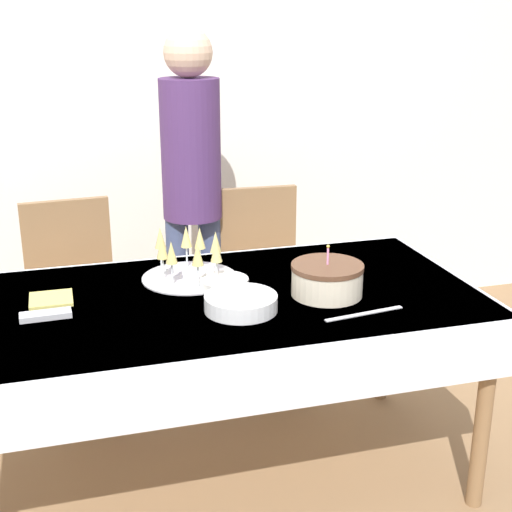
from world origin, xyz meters
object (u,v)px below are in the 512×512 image
dining_chair_far_right (262,278)px  person_standing (192,175)px  birthday_cake (327,279)px  plate_stack_dessert (224,283)px  plate_stack_main (241,303)px  champagne_tray (189,258)px  dining_chair_far_left (74,297)px

dining_chair_far_right → person_standing: bearing=159.9°
birthday_cake → person_standing: 1.07m
plate_stack_dessert → person_standing: bearing=86.9°
person_standing → birthday_cake: bearing=-73.7°
birthday_cake → plate_stack_main: 0.34m
champagne_tray → plate_stack_dessert: size_ratio=2.01×
birthday_cake → person_standing: (-0.30, 1.01, 0.19)m
dining_chair_far_right → plate_stack_main: size_ratio=3.75×
dining_chair_far_right → person_standing: 0.61m
birthday_cake → plate_stack_dessert: 0.39m
champagne_tray → dining_chair_far_left: bearing=126.0°
dining_chair_far_left → champagne_tray: (0.43, -0.60, 0.34)m
dining_chair_far_right → champagne_tray: champagne_tray is taller
birthday_cake → champagne_tray: size_ratio=0.71×
birthday_cake → plate_stack_main: size_ratio=1.04×
plate_stack_dessert → birthday_cake: bearing=-26.7°
birthday_cake → dining_chair_far_right: bearing=89.0°
plate_stack_main → person_standing: size_ratio=0.15×
dining_chair_far_left → dining_chair_far_right: bearing=0.0°
plate_stack_main → dining_chair_far_right: bearing=69.7°
birthday_cake → plate_stack_main: (-0.34, -0.06, -0.03)m
person_standing → plate_stack_main: bearing=-92.2°
dining_chair_far_left → birthday_cake: birthday_cake is taller
plate_stack_main → plate_stack_dessert: size_ratio=1.38×
dining_chair_far_left → plate_stack_main: size_ratio=3.75×
dining_chair_far_left → plate_stack_dessert: (0.54, -0.73, 0.28)m
plate_stack_main → person_standing: (0.04, 1.07, 0.22)m
dining_chair_far_right → champagne_tray: 0.83m
champagne_tray → person_standing: (0.15, 0.71, 0.17)m
plate_stack_main → plate_stack_dessert: 0.23m
dining_chair_far_right → plate_stack_main: 1.06m
dining_chair_far_left → plate_stack_dessert: dining_chair_far_left is taller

